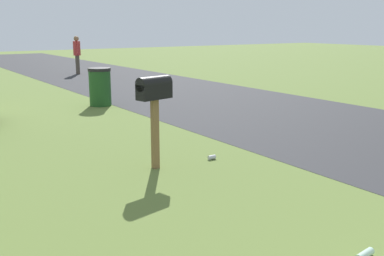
{
  "coord_description": "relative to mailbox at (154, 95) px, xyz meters",
  "views": [
    {
      "loc": [
        1.02,
        3.09,
        2.01
      ],
      "look_at": [
        5.09,
        0.33,
        0.91
      ],
      "focal_mm": 42.5,
      "sensor_mm": 36.0,
      "label": 1
    }
  ],
  "objects": [
    {
      "name": "road_asphalt",
      "position": [
        -0.52,
        -4.34,
        -1.06
      ],
      "size": [
        60.0,
        5.23,
        0.01
      ],
      "primitive_type": "cube",
      "color": "#2D2D30",
      "rests_on": "ground"
    },
    {
      "name": "mailbox",
      "position": [
        0.0,
        0.0,
        0.0
      ],
      "size": [
        0.3,
        0.55,
        1.33
      ],
      "rotation": [
        0.0,
        0.0,
        0.21
      ],
      "color": "brown",
      "rests_on": "ground"
    },
    {
      "name": "trash_bin",
      "position": [
        5.41,
        -1.45,
        -0.58
      ],
      "size": [
        0.58,
        0.58,
        0.97
      ],
      "color": "#1E4C1E",
      "rests_on": "ground"
    },
    {
      "name": "pedestrian",
      "position": [
        13.28,
        -3.77,
        -0.15
      ],
      "size": [
        0.49,
        0.3,
        1.6
      ],
      "rotation": [
        0.0,
        0.0,
        1.44
      ],
      "color": "#4C4238",
      "rests_on": "ground"
    },
    {
      "name": "litter_can_near_hydrant",
      "position": [
        -0.11,
        -0.93,
        -1.04
      ],
      "size": [
        0.07,
        0.12,
        0.07
      ],
      "primitive_type": "cylinder",
      "rotation": [
        0.0,
        1.57,
        4.69
      ],
      "color": "silver",
      "rests_on": "ground"
    },
    {
      "name": "litter_bottle_by_mailbox",
      "position": [
        -3.32,
        -0.23,
        -1.03
      ],
      "size": [
        0.1,
        0.23,
        0.07
      ],
      "primitive_type": "cylinder",
      "rotation": [
        0.0,
        1.57,
        4.83
      ],
      "color": "#B2D8BF",
      "rests_on": "ground"
    }
  ]
}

